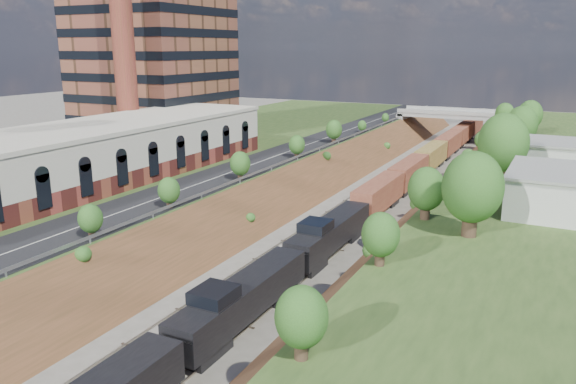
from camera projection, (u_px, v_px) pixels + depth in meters
name	position (u px, v px, depth m)	size (l,w,h in m)	color
platform_left	(164.00, 168.00, 89.19)	(44.00, 180.00, 5.00)	#314C1F
embankment_left	(288.00, 200.00, 80.22)	(7.07, 180.00, 7.07)	brown
embankment_right	(443.00, 220.00, 70.63)	(7.07, 180.00, 7.07)	brown
rail_left_track	(343.00, 206.00, 76.54)	(1.58, 180.00, 0.18)	gray
rail_right_track	(379.00, 211.00, 74.27)	(1.58, 180.00, 0.18)	gray
road	(260.00, 162.00, 80.92)	(8.00, 180.00, 0.10)	black
guardrail	(284.00, 161.00, 78.83)	(0.10, 171.00, 0.70)	#99999E
commercial_building	(76.00, 157.00, 66.48)	(14.30, 62.30, 7.00)	maroon
smokestack	(122.00, 20.00, 81.38)	(3.20, 3.20, 40.00)	maroon
overpass	(453.00, 120.00, 127.77)	(24.50, 8.30, 7.40)	gray
white_building_near	(557.00, 192.00, 56.51)	(9.00, 12.00, 4.00)	silver
white_building_far	(559.00, 157.00, 75.79)	(8.00, 10.00, 3.60)	silver
tree_right_large	(473.00, 188.00, 48.38)	(5.25, 5.25, 7.61)	#473323
tree_left_crest	(50.00, 232.00, 44.24)	(2.45, 2.45, 3.55)	#473323
freight_train	(407.00, 174.00, 85.44)	(2.79, 143.04, 4.55)	black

